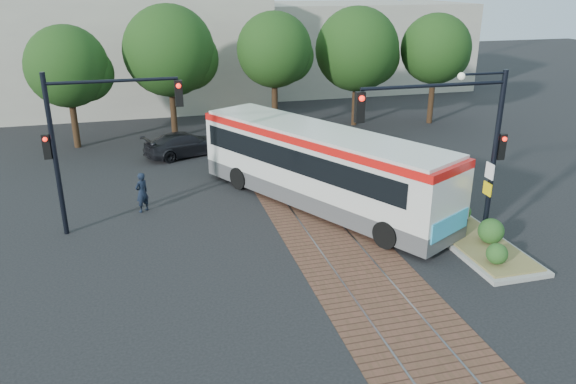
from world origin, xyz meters
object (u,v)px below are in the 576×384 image
(officer, at_px, (142,192))
(parked_car, at_px, (185,144))
(signal_pole_main, at_px, (465,134))
(signal_pole_left, at_px, (85,131))
(traffic_island, at_px, (478,237))
(city_bus, at_px, (319,164))

(officer, distance_m, parked_car, 7.74)
(signal_pole_main, height_order, signal_pole_left, signal_pole_main)
(signal_pole_main, relative_size, parked_car, 1.36)
(signal_pole_main, xyz_separation_m, signal_pole_left, (-12.23, 4.80, -0.29))
(traffic_island, height_order, signal_pole_left, signal_pole_left)
(city_bus, xyz_separation_m, parked_car, (-4.77, 8.55, -1.18))
(signal_pole_main, relative_size, officer, 3.61)
(signal_pole_left, bearing_deg, city_bus, 1.55)
(signal_pole_left, bearing_deg, officer, 39.91)
(city_bus, relative_size, parked_car, 2.71)
(city_bus, height_order, signal_pole_left, signal_pole_left)
(officer, bearing_deg, city_bus, 132.17)
(parked_car, bearing_deg, city_bus, -170.96)
(city_bus, xyz_separation_m, traffic_island, (4.31, -5.13, -1.49))
(traffic_island, distance_m, parked_car, 16.43)
(city_bus, height_order, officer, city_bus)
(officer, xyz_separation_m, parked_car, (2.39, 7.36, -0.19))
(signal_pole_main, distance_m, signal_pole_left, 13.14)
(signal_pole_main, bearing_deg, traffic_island, -5.36)
(signal_pole_main, relative_size, signal_pole_left, 1.00)
(officer, bearing_deg, signal_pole_main, 110.96)
(officer, bearing_deg, traffic_island, 112.76)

